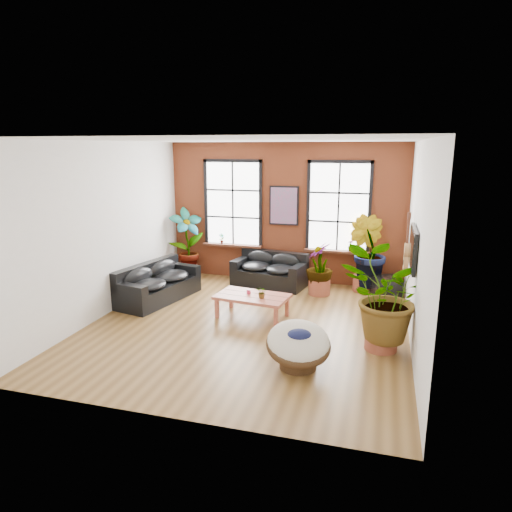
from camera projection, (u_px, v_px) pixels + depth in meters
The scene contains 19 objects.
room at pixel (250, 236), 8.59m from camera, with size 6.04×6.54×3.54m.
sofa_back at pixel (270, 271), 11.39m from camera, with size 1.92×1.18×0.82m.
sofa_left at pixel (157, 284), 10.29m from camera, with size 1.29×2.22×0.82m.
coffee_table at pixel (252, 298), 9.22m from camera, with size 1.53×1.00×0.55m.
papasan_chair at pixel (298, 344), 7.09m from camera, with size 1.28×1.28×0.76m.
poster at pixel (284, 206), 11.39m from camera, with size 0.74×0.06×0.98m.
tv_wall_unit at pixel (411, 251), 8.29m from camera, with size 0.13×1.86×1.20m.
media_box at pixel (386, 287), 10.41m from camera, with size 0.75×0.69×0.51m.
pot_back_left at pixel (189, 270), 12.15m from camera, with size 0.62×0.62×0.34m.
pot_back_right at pixel (364, 283), 10.95m from camera, with size 0.65×0.65×0.38m.
pot_right_wall at pixel (381, 338), 7.78m from camera, with size 0.64×0.64×0.40m.
pot_mid at pixel (319, 287), 10.70m from camera, with size 0.58×0.58×0.37m.
floor_plant_back_left at pixel (187, 240), 11.92m from camera, with size 0.90×0.61×1.70m, color #1B5115.
floor_plant_back_right at pixel (367, 251), 10.73m from camera, with size 0.92×0.74×1.68m, color #1B5115.
floor_plant_right_wall at pixel (383, 297), 7.59m from camera, with size 1.42×1.23×1.58m, color #1B5115.
floor_plant_mid at pixel (319, 266), 10.59m from camera, with size 0.61×0.61×1.10m, color #1B5115.
table_plant at pixel (262, 292), 9.00m from camera, with size 0.21×0.19×0.24m, color #1B5115.
sill_plant_left at pixel (222, 238), 11.99m from camera, with size 0.14×0.10×0.27m, color #1B5115.
sill_plant_right at pixel (351, 246), 11.11m from camera, with size 0.15×0.15×0.27m, color #1B5115.
Camera 1 is at (2.40, -7.95, 3.38)m, focal length 32.00 mm.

